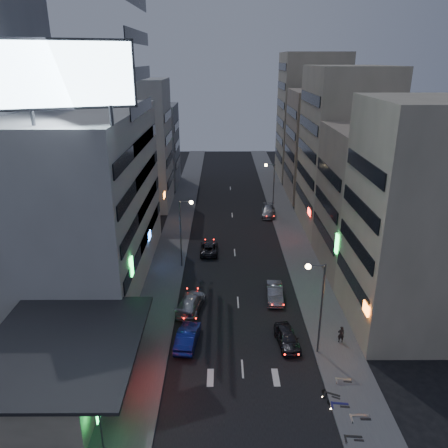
{
  "coord_description": "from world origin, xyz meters",
  "views": [
    {
      "loc": [
        -1.59,
        -23.97,
        22.78
      ],
      "look_at": [
        -1.37,
        20.72,
        5.84
      ],
      "focal_mm": 35.0,
      "sensor_mm": 36.0,
      "label": 1
    }
  ],
  "objects_px": {
    "person": "(341,334)",
    "scooter_black_b": "(341,390)",
    "scooter_silver_b": "(352,373)",
    "scooter_silver_a": "(370,407)",
    "scooter_black_a": "(363,429)",
    "road_car_silver": "(191,303)",
    "scooter_blue": "(349,397)",
    "parked_car_right_near": "(287,338)",
    "parked_car_right_mid": "(275,293)",
    "parked_car_right_far": "(268,211)",
    "road_car_blue": "(188,337)",
    "parked_car_left": "(209,248)"
  },
  "relations": [
    {
      "from": "parked_car_left",
      "to": "scooter_silver_b",
      "type": "bearing_deg",
      "value": 115.81
    },
    {
      "from": "parked_car_left",
      "to": "road_car_silver",
      "type": "distance_m",
      "value": 13.34
    },
    {
      "from": "parked_car_right_near",
      "to": "scooter_black_a",
      "type": "height_order",
      "value": "parked_car_right_near"
    },
    {
      "from": "scooter_black_b",
      "to": "scooter_silver_b",
      "type": "xyz_separation_m",
      "value": [
        1.21,
        1.74,
        0.01
      ]
    },
    {
      "from": "scooter_silver_b",
      "to": "parked_car_right_near",
      "type": "bearing_deg",
      "value": 51.67
    },
    {
      "from": "person",
      "to": "scooter_silver_a",
      "type": "distance_m",
      "value": 8.14
    },
    {
      "from": "road_car_silver",
      "to": "person",
      "type": "xyz_separation_m",
      "value": [
        13.13,
        -5.4,
        0.13
      ]
    },
    {
      "from": "parked_car_right_far",
      "to": "scooter_silver_b",
      "type": "height_order",
      "value": "parked_car_right_far"
    },
    {
      "from": "scooter_black_a",
      "to": "parked_car_right_mid",
      "type": "bearing_deg",
      "value": 16.79
    },
    {
      "from": "road_car_blue",
      "to": "scooter_silver_a",
      "type": "height_order",
      "value": "road_car_blue"
    },
    {
      "from": "scooter_blue",
      "to": "parked_car_left",
      "type": "bearing_deg",
      "value": 29.57
    },
    {
      "from": "parked_car_left",
      "to": "scooter_black_a",
      "type": "height_order",
      "value": "parked_car_left"
    },
    {
      "from": "scooter_black_b",
      "to": "road_car_silver",
      "type": "bearing_deg",
      "value": 68.74
    },
    {
      "from": "road_car_silver",
      "to": "scooter_blue",
      "type": "xyz_separation_m",
      "value": [
        11.92,
        -12.49,
        -0.07
      ]
    },
    {
      "from": "road_car_blue",
      "to": "scooter_black_a",
      "type": "xyz_separation_m",
      "value": [
        11.92,
        -9.86,
        -0.1
      ]
    },
    {
      "from": "parked_car_right_near",
      "to": "parked_car_right_mid",
      "type": "relative_size",
      "value": 0.94
    },
    {
      "from": "parked_car_right_mid",
      "to": "scooter_silver_b",
      "type": "bearing_deg",
      "value": -66.34
    },
    {
      "from": "scooter_black_a",
      "to": "scooter_silver_b",
      "type": "height_order",
      "value": "scooter_black_a"
    },
    {
      "from": "parked_car_left",
      "to": "scooter_silver_b",
      "type": "relative_size",
      "value": 2.67
    },
    {
      "from": "person",
      "to": "parked_car_left",
      "type": "bearing_deg",
      "value": -59.5
    },
    {
      "from": "parked_car_left",
      "to": "road_car_silver",
      "type": "bearing_deg",
      "value": 83.75
    },
    {
      "from": "person",
      "to": "scooter_silver_b",
      "type": "bearing_deg",
      "value": 83.98
    },
    {
      "from": "parked_car_right_near",
      "to": "scooter_blue",
      "type": "distance_m",
      "value": 7.68
    },
    {
      "from": "road_car_blue",
      "to": "scooter_black_b",
      "type": "bearing_deg",
      "value": 158.23
    },
    {
      "from": "parked_car_right_near",
      "to": "road_car_silver",
      "type": "height_order",
      "value": "road_car_silver"
    },
    {
      "from": "scooter_blue",
      "to": "road_car_blue",
      "type": "bearing_deg",
      "value": 66.67
    },
    {
      "from": "parked_car_left",
      "to": "parked_car_right_far",
      "type": "height_order",
      "value": "parked_car_right_far"
    },
    {
      "from": "road_car_blue",
      "to": "scooter_silver_a",
      "type": "bearing_deg",
      "value": 154.9
    },
    {
      "from": "parked_car_right_far",
      "to": "scooter_silver_b",
      "type": "xyz_separation_m",
      "value": [
        2.56,
        -36.97,
        -0.07
      ]
    },
    {
      "from": "parked_car_right_mid",
      "to": "road_car_blue",
      "type": "xyz_separation_m",
      "value": [
        -8.23,
        -7.42,
        0.03
      ]
    },
    {
      "from": "parked_car_right_mid",
      "to": "scooter_black_b",
      "type": "distance_m",
      "value": 14.06
    },
    {
      "from": "scooter_silver_a",
      "to": "scooter_black_a",
      "type": "bearing_deg",
      "value": 152.99
    },
    {
      "from": "road_car_silver",
      "to": "person",
      "type": "bearing_deg",
      "value": 169.1
    },
    {
      "from": "scooter_black_a",
      "to": "road_car_blue",
      "type": "bearing_deg",
      "value": 55.14
    },
    {
      "from": "scooter_black_b",
      "to": "road_car_blue",
      "type": "bearing_deg",
      "value": 85.53
    },
    {
      "from": "parked_car_left",
      "to": "scooter_blue",
      "type": "height_order",
      "value": "parked_car_left"
    },
    {
      "from": "scooter_blue",
      "to": "scooter_silver_b",
      "type": "height_order",
      "value": "scooter_blue"
    },
    {
      "from": "parked_car_right_near",
      "to": "parked_car_right_far",
      "type": "height_order",
      "value": "parked_car_right_far"
    },
    {
      "from": "parked_car_right_near",
      "to": "road_car_silver",
      "type": "bearing_deg",
      "value": 140.11
    },
    {
      "from": "parked_car_right_mid",
      "to": "scooter_silver_a",
      "type": "relative_size",
      "value": 2.22
    },
    {
      "from": "parked_car_right_far",
      "to": "scooter_silver_a",
      "type": "height_order",
      "value": "parked_car_right_far"
    },
    {
      "from": "road_car_blue",
      "to": "scooter_black_b",
      "type": "height_order",
      "value": "road_car_blue"
    },
    {
      "from": "scooter_silver_b",
      "to": "parked_car_right_mid",
      "type": "bearing_deg",
      "value": 28.23
    },
    {
      "from": "scooter_silver_b",
      "to": "person",
      "type": "bearing_deg",
      "value": 3.44
    },
    {
      "from": "parked_car_right_far",
      "to": "scooter_blue",
      "type": "height_order",
      "value": "parked_car_right_far"
    },
    {
      "from": "parked_car_left",
      "to": "scooter_black_b",
      "type": "bearing_deg",
      "value": 111.88
    },
    {
      "from": "parked_car_left",
      "to": "person",
      "type": "xyz_separation_m",
      "value": [
        11.73,
        -18.67,
        0.25
      ]
    },
    {
      "from": "parked_car_right_near",
      "to": "scooter_silver_b",
      "type": "xyz_separation_m",
      "value": [
        4.24,
        -4.41,
        -0.06
      ]
    },
    {
      "from": "parked_car_right_near",
      "to": "person",
      "type": "relative_size",
      "value": 2.69
    },
    {
      "from": "person",
      "to": "scooter_black_b",
      "type": "distance_m",
      "value": 6.54
    }
  ]
}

